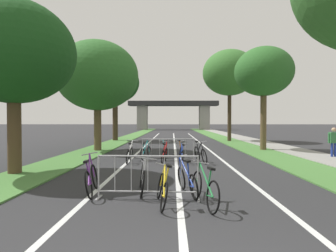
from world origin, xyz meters
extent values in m
cube|color=#477A38|center=(-5.08, 27.37, 0.03)|extent=(2.16, 66.90, 0.05)
cube|color=#477A38|center=(5.08, 27.37, 0.03)|extent=(2.16, 66.90, 0.05)
cube|color=gray|center=(7.26, 27.37, 0.04)|extent=(2.21, 66.90, 0.08)
cube|color=silver|center=(0.00, 19.35, 0.00)|extent=(0.14, 38.70, 0.01)
cube|color=silver|center=(2.20, 19.35, 0.00)|extent=(0.14, 38.70, 0.01)
cube|color=silver|center=(-2.20, 19.35, 0.00)|extent=(0.14, 38.70, 0.01)
cube|color=#2D2D30|center=(0.00, 55.29, 5.55)|extent=(18.74, 3.37, 0.96)
cube|color=gray|center=(-6.54, 55.29, 2.54)|extent=(2.08, 2.40, 5.07)
cube|color=gray|center=(6.54, 55.29, 2.54)|extent=(2.08, 2.40, 5.07)
cylinder|color=#4C3823|center=(-5.69, 7.14, 1.34)|extent=(0.45, 0.45, 2.69)
ellipsoid|color=#194719|center=(-5.69, 7.14, 4.26)|extent=(4.20, 4.20, 3.57)
cylinder|color=brown|center=(-4.81, 14.53, 1.39)|extent=(0.45, 0.45, 2.77)
ellipsoid|color=#2D6628|center=(-4.81, 14.53, 4.67)|extent=(5.05, 5.05, 4.30)
cylinder|color=#3D2D1E|center=(-5.55, 23.22, 1.89)|extent=(0.49, 0.49, 3.78)
ellipsoid|color=#194719|center=(-5.55, 23.22, 5.48)|extent=(4.52, 4.52, 3.84)
cylinder|color=brown|center=(5.59, 15.06, 1.81)|extent=(0.38, 0.38, 3.63)
ellipsoid|color=#2D6628|center=(5.59, 15.06, 4.99)|extent=(3.64, 3.64, 3.09)
cylinder|color=#3D2D1E|center=(5.03, 22.62, 2.21)|extent=(0.34, 0.34, 4.43)
ellipsoid|color=#38702D|center=(5.03, 22.62, 6.25)|extent=(4.87, 4.87, 4.14)
cylinder|color=#ADADB2|center=(-1.95, 4.23, 0.53)|extent=(0.04, 0.04, 1.05)
cube|color=#ADADB2|center=(-1.95, 4.23, 0.01)|extent=(0.07, 0.44, 0.03)
cylinder|color=#ADADB2|center=(0.44, 4.15, 0.53)|extent=(0.04, 0.04, 1.05)
cube|color=#ADADB2|center=(0.44, 4.15, 0.01)|extent=(0.07, 0.44, 0.03)
cylinder|color=#ADADB2|center=(-0.75, 4.19, 1.03)|extent=(2.39, 0.12, 0.04)
cylinder|color=#ADADB2|center=(-0.75, 4.19, 0.18)|extent=(2.39, 0.12, 0.04)
cylinder|color=#ADADB2|center=(-1.55, 4.21, 0.61)|extent=(0.02, 0.02, 0.87)
cylinder|color=#ADADB2|center=(-1.15, 4.20, 0.61)|extent=(0.02, 0.02, 0.87)
cylinder|color=#ADADB2|center=(-0.75, 4.19, 0.61)|extent=(0.02, 0.02, 0.87)
cylinder|color=#ADADB2|center=(-0.36, 4.18, 0.61)|extent=(0.02, 0.02, 0.87)
cylinder|color=#ADADB2|center=(0.04, 4.16, 0.61)|extent=(0.02, 0.02, 0.87)
cylinder|color=#ADADB2|center=(-1.56, 10.31, 0.53)|extent=(0.04, 0.04, 1.05)
cube|color=#ADADB2|center=(-1.56, 10.31, 0.01)|extent=(0.08, 0.44, 0.03)
cylinder|color=#ADADB2|center=(0.83, 10.42, 0.53)|extent=(0.04, 0.04, 1.05)
cube|color=#ADADB2|center=(0.83, 10.42, 0.01)|extent=(0.08, 0.44, 0.03)
cylinder|color=#ADADB2|center=(-0.36, 10.36, 1.03)|extent=(2.38, 0.15, 0.04)
cylinder|color=#ADADB2|center=(-0.36, 10.36, 0.18)|extent=(2.38, 0.15, 0.04)
cylinder|color=#ADADB2|center=(-1.16, 10.33, 0.61)|extent=(0.02, 0.02, 0.87)
cylinder|color=#ADADB2|center=(-0.76, 10.35, 0.61)|extent=(0.02, 0.02, 0.87)
cylinder|color=#ADADB2|center=(-0.36, 10.36, 0.61)|extent=(0.02, 0.02, 0.87)
cylinder|color=#ADADB2|center=(0.03, 10.38, 0.61)|extent=(0.02, 0.02, 0.87)
cylinder|color=#ADADB2|center=(0.43, 10.40, 0.61)|extent=(0.02, 0.02, 0.87)
torus|color=black|center=(-1.54, 10.36, 0.30)|extent=(0.26, 0.62, 0.60)
torus|color=black|center=(-1.32, 11.35, 0.30)|extent=(0.26, 0.62, 0.60)
cylinder|color=#197A7F|center=(-1.48, 10.84, 0.60)|extent=(0.17, 0.99, 0.63)
cylinder|color=#197A7F|center=(-1.51, 10.65, 0.53)|extent=(0.13, 0.10, 0.54)
cylinder|color=#197A7F|center=(-1.51, 10.52, 0.28)|extent=(0.10, 0.33, 0.07)
cylinder|color=#197A7F|center=(-1.37, 11.33, 0.60)|extent=(0.13, 0.07, 0.60)
cube|color=black|center=(-1.55, 10.62, 0.79)|extent=(0.16, 0.26, 0.06)
cylinder|color=#99999E|center=(-1.41, 11.32, 0.89)|extent=(0.48, 0.13, 0.09)
torus|color=black|center=(0.25, 9.36, 0.32)|extent=(0.16, 0.64, 0.63)
torus|color=black|center=(0.19, 10.43, 0.32)|extent=(0.16, 0.64, 0.63)
cylinder|color=#1E389E|center=(0.26, 9.87, 0.57)|extent=(0.06, 1.04, 0.55)
cylinder|color=#1E389E|center=(0.27, 9.67, 0.55)|extent=(0.14, 0.12, 0.56)
cylinder|color=#1E389E|center=(0.24, 9.53, 0.29)|extent=(0.05, 0.35, 0.07)
cylinder|color=#1E389E|center=(0.23, 10.41, 0.57)|extent=(0.12, 0.09, 0.52)
cube|color=black|center=(0.31, 9.63, 0.82)|extent=(0.12, 0.25, 0.06)
cylinder|color=#99999E|center=(0.27, 10.38, 0.83)|extent=(0.56, 0.06, 0.11)
torus|color=black|center=(0.65, 3.17, 0.34)|extent=(0.26, 0.68, 0.68)
torus|color=black|center=(0.41, 4.21, 0.34)|extent=(0.26, 0.68, 0.68)
cylinder|color=#1E7238|center=(0.57, 3.67, 0.61)|extent=(0.20, 1.03, 0.57)
cylinder|color=#1E7238|center=(0.61, 3.47, 0.58)|extent=(0.13, 0.11, 0.58)
cylinder|color=#1E7238|center=(0.61, 3.34, 0.31)|extent=(0.11, 0.34, 0.08)
cylinder|color=#1E7238|center=(0.45, 4.19, 0.61)|extent=(0.12, 0.08, 0.54)
cube|color=black|center=(0.65, 3.45, 0.87)|extent=(0.16, 0.26, 0.06)
cylinder|color=#99999E|center=(0.49, 4.18, 0.87)|extent=(0.43, 0.12, 0.08)
torus|color=black|center=(0.27, 10.39, 0.33)|extent=(0.18, 0.66, 0.65)
torus|color=black|center=(0.29, 11.47, 0.33)|extent=(0.18, 0.66, 0.65)
cylinder|color=orange|center=(0.23, 10.91, 0.58)|extent=(0.13, 1.05, 0.54)
cylinder|color=orange|center=(0.22, 10.70, 0.61)|extent=(0.18, 0.12, 0.66)
cylinder|color=orange|center=(0.28, 10.57, 0.30)|extent=(0.04, 0.35, 0.08)
cylinder|color=orange|center=(0.24, 11.45, 0.58)|extent=(0.14, 0.09, 0.51)
cube|color=black|center=(0.16, 10.66, 0.93)|extent=(0.11, 0.24, 0.07)
cylinder|color=#99999E|center=(0.19, 11.42, 0.83)|extent=(0.50, 0.03, 0.13)
torus|color=black|center=(-1.02, 5.32, 0.34)|extent=(0.22, 0.69, 0.68)
torus|color=black|center=(-0.89, 4.26, 0.34)|extent=(0.22, 0.69, 0.68)
cylinder|color=#B7B7BC|center=(-0.92, 4.82, 0.65)|extent=(0.25, 1.03, 0.65)
cylinder|color=#B7B7BC|center=(-0.95, 5.02, 0.61)|extent=(0.13, 0.14, 0.64)
cylinder|color=#B7B7BC|center=(-1.00, 5.15, 0.31)|extent=(0.06, 0.35, 0.08)
cylinder|color=#B7B7BC|center=(-0.85, 4.29, 0.65)|extent=(0.12, 0.10, 0.62)
cube|color=black|center=(-0.91, 5.06, 0.93)|extent=(0.14, 0.25, 0.06)
cylinder|color=#99999E|center=(-0.81, 4.32, 0.96)|extent=(0.52, 0.09, 0.10)
torus|color=black|center=(-0.34, 3.25, 0.31)|extent=(0.25, 0.65, 0.62)
torus|color=black|center=(-0.46, 4.22, 0.31)|extent=(0.25, 0.65, 0.62)
cylinder|color=gold|center=(-0.34, 3.72, 0.57)|extent=(0.05, 0.95, 0.54)
cylinder|color=gold|center=(-0.31, 3.54, 0.59)|extent=(0.19, 0.10, 0.65)
cylinder|color=gold|center=(-0.36, 3.41, 0.29)|extent=(0.08, 0.32, 0.07)
cylinder|color=gold|center=(-0.40, 4.21, 0.57)|extent=(0.15, 0.08, 0.51)
cube|color=black|center=(-0.24, 3.51, 0.91)|extent=(0.14, 0.25, 0.07)
cylinder|color=#99999E|center=(-0.34, 4.19, 0.82)|extent=(0.45, 0.08, 0.12)
torus|color=black|center=(-0.59, 9.45, 0.31)|extent=(0.17, 0.63, 0.62)
torus|color=black|center=(-0.47, 10.42, 0.31)|extent=(0.17, 0.63, 0.62)
cylinder|color=red|center=(-0.51, 9.91, 0.61)|extent=(0.21, 0.94, 0.62)
cylinder|color=red|center=(-0.54, 9.73, 0.56)|extent=(0.09, 0.12, 0.59)
cylinder|color=red|center=(-0.57, 9.61, 0.29)|extent=(0.06, 0.32, 0.07)
cylinder|color=red|center=(-0.45, 10.39, 0.61)|extent=(0.09, 0.10, 0.59)
cube|color=black|center=(-0.52, 9.69, 0.85)|extent=(0.13, 0.25, 0.06)
cylinder|color=#99999E|center=(-0.43, 10.36, 0.90)|extent=(0.43, 0.08, 0.06)
torus|color=black|center=(-2.15, 4.13, 0.35)|extent=(0.27, 0.71, 0.69)
torus|color=black|center=(-2.30, 5.11, 0.35)|extent=(0.27, 0.71, 0.69)
cylinder|color=#662884|center=(-2.28, 4.58, 0.66)|extent=(0.30, 0.94, 0.67)
cylinder|color=#662884|center=(-2.24, 4.40, 0.58)|extent=(0.15, 0.13, 0.59)
cylinder|color=#662884|center=(-2.17, 4.29, 0.32)|extent=(0.06, 0.32, 0.08)
cylinder|color=#662884|center=(-2.35, 5.07, 0.66)|extent=(0.16, 0.11, 0.64)
cube|color=black|center=(-2.29, 4.36, 0.87)|extent=(0.14, 0.25, 0.07)
cylinder|color=#99999E|center=(-2.41, 5.04, 0.98)|extent=(0.43, 0.09, 0.11)
torus|color=black|center=(0.99, 10.40, 0.34)|extent=(0.30, 0.71, 0.69)
torus|color=black|center=(1.19, 9.36, 0.34)|extent=(0.30, 0.71, 0.69)
cylinder|color=black|center=(1.03, 9.90, 0.65)|extent=(0.13, 1.04, 0.64)
cylinder|color=black|center=(1.00, 10.10, 0.61)|extent=(0.17, 0.10, 0.64)
cylinder|color=black|center=(1.02, 10.24, 0.32)|extent=(0.10, 0.34, 0.08)
cylinder|color=black|center=(1.13, 9.38, 0.65)|extent=(0.16, 0.07, 0.61)
cube|color=black|center=(0.93, 10.12, 0.93)|extent=(0.15, 0.26, 0.07)
cylinder|color=#99999E|center=(1.07, 9.39, 0.95)|extent=(0.46, 0.12, 0.11)
torus|color=black|center=(-2.10, 9.40, 0.32)|extent=(0.12, 0.64, 0.64)
torus|color=black|center=(-2.11, 10.45, 0.32)|extent=(0.12, 0.64, 0.64)
cylinder|color=silver|center=(-2.07, 9.90, 0.64)|extent=(0.10, 1.02, 0.67)
cylinder|color=silver|center=(-2.07, 9.70, 0.57)|extent=(0.12, 0.12, 0.60)
cylinder|color=silver|center=(-2.10, 9.57, 0.30)|extent=(0.04, 0.34, 0.08)
cylinder|color=silver|center=(-2.07, 10.42, 0.64)|extent=(0.12, 0.09, 0.64)
cube|color=black|center=(-2.04, 9.67, 0.87)|extent=(0.11, 0.24, 0.06)
cylinder|color=#99999E|center=(-2.04, 10.40, 0.95)|extent=(0.54, 0.03, 0.09)
torus|color=black|center=(-0.53, 10.39, 0.32)|extent=(0.12, 0.64, 0.63)
torus|color=black|center=(-0.59, 11.43, 0.32)|extent=(0.12, 0.64, 0.63)
cylinder|color=#197A7F|center=(-0.58, 10.89, 0.61)|extent=(0.14, 1.01, 0.63)
cylinder|color=#197A7F|center=(-0.57, 10.69, 0.54)|extent=(0.09, 0.12, 0.55)
cylinder|color=#197A7F|center=(-0.54, 10.56, 0.29)|extent=(0.04, 0.34, 0.08)
cylinder|color=#197A7F|center=(-0.61, 11.40, 0.61)|extent=(0.09, 0.10, 0.60)
cube|color=black|center=(-0.59, 10.65, 0.81)|extent=(0.12, 0.25, 0.06)
cylinder|color=#99999E|center=(-0.63, 11.38, 0.91)|extent=(0.47, 0.05, 0.07)
torus|color=black|center=(0.33, 4.11, 0.31)|extent=(0.27, 0.63, 0.62)
torus|color=black|center=(0.08, 5.11, 0.31)|extent=(0.27, 0.63, 0.62)
cylinder|color=#1E389E|center=(0.18, 4.58, 0.62)|extent=(0.36, 0.97, 0.65)
cylinder|color=#1E389E|center=(0.23, 4.39, 0.58)|extent=(0.10, 0.14, 0.63)
cylinder|color=#1E389E|center=(0.30, 4.27, 0.29)|extent=(0.10, 0.33, 0.07)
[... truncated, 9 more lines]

